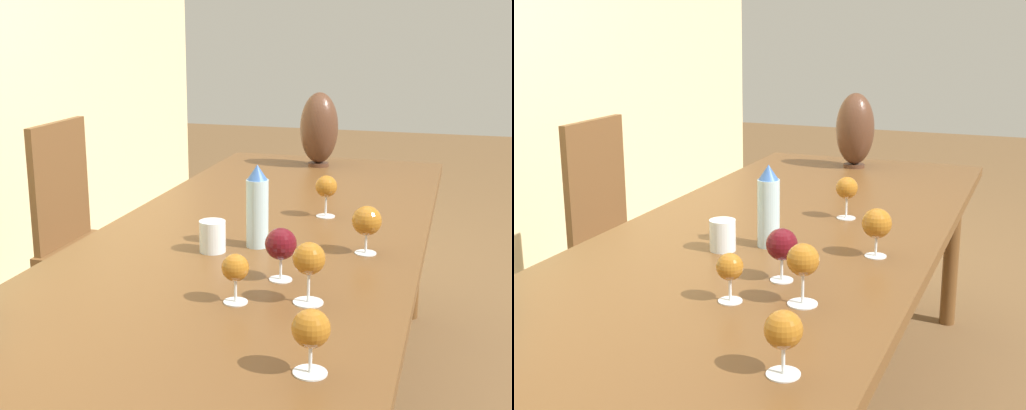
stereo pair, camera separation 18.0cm
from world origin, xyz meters
TOP-DOWN VIEW (x-y plane):
  - dining_table at (0.00, 0.00)m, footprint 2.51×0.99m
  - water_bottle at (-0.17, -0.03)m, footprint 0.06×0.06m
  - water_tumbler at (-0.25, 0.08)m, footprint 0.07×0.07m
  - vase at (1.04, 0.04)m, footprint 0.17×0.17m
  - wine_glass_0 at (-0.88, -0.34)m, footprint 0.07×0.07m
  - wine_glass_1 at (-0.15, -0.34)m, footprint 0.08×0.08m
  - wine_glass_2 at (0.21, -0.16)m, footprint 0.07×0.07m
  - wine_glass_4 at (-0.42, -0.16)m, footprint 0.08×0.08m
  - wine_glass_5 at (-0.54, -0.26)m, footprint 0.08×0.08m
  - wine_glass_6 at (-0.59, -0.10)m, footprint 0.06×0.06m
  - chair_far at (0.46, 0.87)m, footprint 0.44×0.44m

SIDE VIEW (x-z plane):
  - chair_far at x=0.46m, z-range 0.03..0.99m
  - dining_table at x=0.00m, z-range 0.30..1.03m
  - water_tumbler at x=-0.25m, z-range 0.73..0.82m
  - wine_glass_6 at x=-0.59m, z-range 0.75..0.87m
  - wine_glass_0 at x=-0.88m, z-range 0.75..0.88m
  - wine_glass_4 at x=-0.42m, z-range 0.75..0.89m
  - wine_glass_1 at x=-0.15m, z-range 0.75..0.89m
  - wine_glass_2 at x=0.21m, z-range 0.76..0.90m
  - wine_glass_5 at x=-0.54m, z-range 0.76..0.90m
  - water_bottle at x=-0.17m, z-range 0.72..0.96m
  - vase at x=1.04m, z-range 0.73..1.06m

